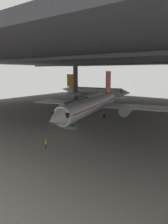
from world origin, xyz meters
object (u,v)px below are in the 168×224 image
at_px(airplane_main, 92,105).
at_px(boarding_stairs, 70,125).
at_px(crew_worker_by_stairs, 69,122).
at_px(baggage_tug, 83,111).
at_px(airplane_distant, 93,91).
at_px(crew_worker_near_nose, 46,143).

relative_size(airplane_main, boarding_stairs, 8.24).
distance_m(airplane_main, crew_worker_by_stairs, 9.52).
bearing_deg(baggage_tug, airplane_distant, 119.38).
bearing_deg(crew_worker_by_stairs, crew_worker_near_nose, -62.97).
bearing_deg(baggage_tug, airplane_main, -37.58).
xyz_separation_m(boarding_stairs, baggage_tug, (-8.90, 16.49, -0.22)).
bearing_deg(airplane_main, boarding_stairs, -80.69).
bearing_deg(crew_worker_near_nose, airplane_main, 106.28).
bearing_deg(crew_worker_near_nose, boarding_stairs, 112.41).
height_order(airplane_main, crew_worker_near_nose, airplane_main).
xyz_separation_m(crew_worker_by_stairs, baggage_tug, (-6.77, 14.57, -0.37)).
bearing_deg(crew_worker_by_stairs, airplane_distant, 117.95).
distance_m(crew_worker_near_nose, airplane_distant, 65.30).
bearing_deg(baggage_tug, crew_worker_near_nose, -64.04).
xyz_separation_m(airplane_main, baggage_tug, (-7.10, 5.46, -3.11)).
distance_m(airplane_main, baggage_tug, 9.48).
relative_size(crew_worker_near_nose, crew_worker_by_stairs, 1.04).
bearing_deg(boarding_stairs, airplane_main, 99.31).
xyz_separation_m(airplane_distant, baggage_tug, (16.62, -29.52, -2.85)).
bearing_deg(airplane_main, crew_worker_near_nose, -73.72).
bearing_deg(airplane_distant, crew_worker_by_stairs, -62.05).
bearing_deg(baggage_tug, crew_worker_by_stairs, -65.06).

